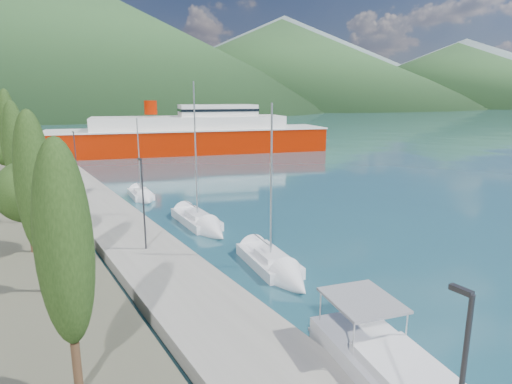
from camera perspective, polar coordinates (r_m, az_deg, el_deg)
ground at (r=134.87m, az=-24.72°, el=6.99°), size 1400.00×1400.00×0.00m
quay at (r=41.49m, az=-19.71°, el=-2.52°), size 5.00×88.00×0.80m
hills_far at (r=654.36m, az=-18.90°, el=17.92°), size 1480.00×900.00×180.00m
hills_near at (r=404.48m, az=-15.98°, el=17.71°), size 1010.00×520.00×115.00m
tree_row at (r=44.62m, az=-29.69°, el=4.68°), size 3.96×66.34×10.76m
lamp_posts at (r=29.56m, az=-15.29°, el=-0.82°), size 0.15×47.66×6.06m
sailboat_near at (r=26.47m, az=3.37°, el=-10.61°), size 3.57×8.13×11.29m
sailboat_mid at (r=35.43m, az=-6.75°, el=-4.55°), size 2.80×9.02×12.83m
sailboat_far at (r=46.64m, az=-14.73°, el=-0.72°), size 2.61×6.52×9.34m
ferry at (r=83.97m, az=-8.56°, el=7.39°), size 53.59×24.76×10.43m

